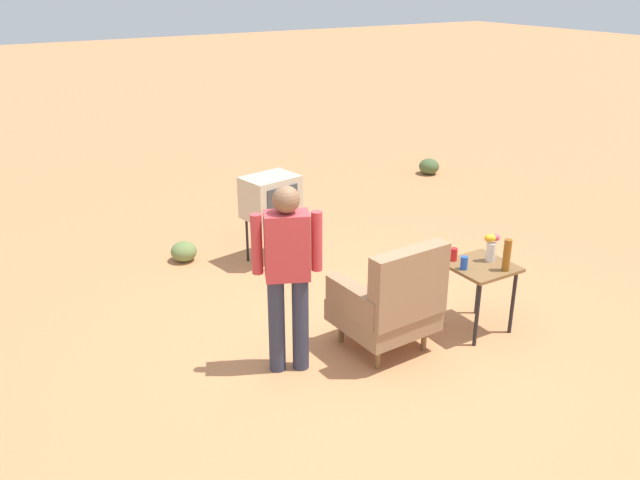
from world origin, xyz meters
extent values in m
plane|color=#C17A4C|center=(0.00, 0.00, 0.00)|extent=(60.00, 60.00, 0.00)
cylinder|color=brown|center=(-0.48, -0.33, 0.11)|extent=(0.05, 0.05, 0.22)
cylinder|color=brown|center=(0.05, -0.30, 0.11)|extent=(0.05, 0.05, 0.22)
cylinder|color=brown|center=(-0.51, 0.20, 0.11)|extent=(0.05, 0.05, 0.22)
cylinder|color=brown|center=(0.02, 0.23, 0.11)|extent=(0.05, 0.05, 0.22)
cube|color=#8C6B4C|center=(-0.23, -0.05, 0.32)|extent=(0.80, 0.80, 0.20)
cube|color=#8C6B4C|center=(-0.24, 0.27, 0.74)|extent=(0.77, 0.20, 0.64)
cube|color=#8C6B4C|center=(-0.55, -0.07, 0.55)|extent=(0.17, 0.69, 0.26)
cube|color=#8C6B4C|center=(0.09, -0.03, 0.55)|extent=(0.17, 0.69, 0.26)
cylinder|color=black|center=(-1.40, -0.06, 0.32)|extent=(0.04, 0.04, 0.64)
cylinder|color=black|center=(-0.95, -0.06, 0.32)|extent=(0.04, 0.04, 0.64)
cylinder|color=black|center=(-1.40, 0.39, 0.32)|extent=(0.04, 0.04, 0.64)
cylinder|color=black|center=(-0.95, 0.39, 0.32)|extent=(0.04, 0.04, 0.64)
cube|color=brown|center=(-1.18, 0.16, 0.65)|extent=(0.56, 0.56, 0.03)
cylinder|color=black|center=(-0.07, -2.06, 0.28)|extent=(0.03, 0.03, 0.55)
cylinder|color=black|center=(-0.51, -2.13, 0.28)|extent=(0.03, 0.03, 0.55)
cylinder|color=black|center=(-0.01, -2.41, 0.28)|extent=(0.03, 0.03, 0.55)
cylinder|color=black|center=(-0.44, -2.49, 0.28)|extent=(0.03, 0.03, 0.55)
cube|color=#BCB299|center=(-0.26, -2.27, 0.79)|extent=(0.67, 0.54, 0.48)
cube|color=#383D3F|center=(-0.30, -2.05, 0.79)|extent=(0.42, 0.09, 0.34)
cylinder|color=#2D3347|center=(0.58, -0.13, 0.43)|extent=(0.14, 0.14, 0.86)
cylinder|color=#2D3347|center=(0.76, -0.21, 0.43)|extent=(0.14, 0.14, 0.86)
cube|color=#BC383D|center=(0.67, -0.17, 1.14)|extent=(0.42, 0.35, 0.56)
cylinder|color=#BC383D|center=(0.45, -0.07, 1.17)|extent=(0.09, 0.09, 0.50)
cylinder|color=#BC383D|center=(0.89, -0.26, 1.17)|extent=(0.09, 0.09, 0.50)
sphere|color=brown|center=(0.67, -0.17, 1.53)|extent=(0.22, 0.22, 0.22)
cylinder|color=red|center=(-1.02, -0.05, 0.73)|extent=(0.07, 0.07, 0.12)
cylinder|color=brown|center=(-1.27, 0.36, 0.82)|extent=(0.07, 0.07, 0.30)
cylinder|color=blue|center=(-0.97, 0.15, 0.73)|extent=(0.07, 0.07, 0.12)
cylinder|color=silver|center=(-1.31, 0.14, 0.76)|extent=(0.09, 0.09, 0.18)
sphere|color=yellow|center=(-1.31, 0.14, 0.90)|extent=(0.07, 0.07, 0.07)
sphere|color=#E04C66|center=(-1.35, 0.15, 0.90)|extent=(0.07, 0.07, 0.07)
sphere|color=orange|center=(-1.27, 0.12, 0.90)|extent=(0.07, 0.07, 0.07)
ellipsoid|color=#475B33|center=(-4.16, -4.08, 0.13)|extent=(0.34, 0.34, 0.26)
ellipsoid|color=olive|center=(0.63, -2.80, 0.12)|extent=(0.30, 0.30, 0.23)
camera|label=1|loc=(2.98, 4.13, 3.18)|focal=37.23mm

